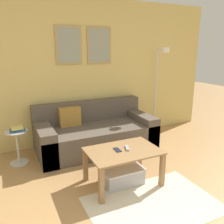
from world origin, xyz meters
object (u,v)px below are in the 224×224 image
(storage_bin, at_px, (122,175))
(remote_control, at_px, (127,148))
(book_stack, at_px, (17,129))
(floor_lamp, at_px, (159,84))
(coffee_table, at_px, (123,156))
(side_table, at_px, (17,144))
(couch, at_px, (95,133))
(cell_phone, at_px, (117,150))

(storage_bin, bearing_deg, remote_control, 3.22)
(book_stack, xyz_separation_m, remote_control, (1.22, -1.14, -0.08))
(book_stack, bearing_deg, floor_lamp, 5.32)
(coffee_table, height_order, remote_control, remote_control)
(coffee_table, bearing_deg, side_table, 135.32)
(couch, distance_m, storage_bin, 1.21)
(remote_control, bearing_deg, couch, 110.06)
(storage_bin, bearing_deg, book_stack, 135.01)
(storage_bin, distance_m, book_stack, 1.68)
(storage_bin, distance_m, cell_phone, 0.36)
(couch, height_order, coffee_table, couch)
(side_table, distance_m, book_stack, 0.24)
(storage_bin, xyz_separation_m, cell_phone, (-0.06, 0.02, 0.36))
(floor_lamp, height_order, cell_phone, floor_lamp)
(remote_control, bearing_deg, cell_phone, -165.13)
(floor_lamp, bearing_deg, side_table, -174.82)
(storage_bin, relative_size, cell_phone, 3.81)
(cell_phone, bearing_deg, coffee_table, -23.89)
(side_table, bearing_deg, floor_lamp, 5.18)
(book_stack, bearing_deg, couch, 2.45)
(side_table, distance_m, remote_control, 1.70)
(book_stack, bearing_deg, cell_phone, -46.00)
(floor_lamp, relative_size, cell_phone, 12.24)
(remote_control, bearing_deg, book_stack, 158.09)
(side_table, relative_size, remote_control, 3.48)
(couch, distance_m, side_table, 1.27)
(book_stack, relative_size, cell_phone, 1.56)
(floor_lamp, xyz_separation_m, cell_phone, (-1.61, -1.38, -0.55))
(floor_lamp, xyz_separation_m, side_table, (-2.72, -0.25, -0.71))
(coffee_table, relative_size, cell_phone, 6.49)
(remote_control, bearing_deg, coffee_table, -144.49)
(floor_lamp, distance_m, cell_phone, 2.19)
(side_table, xyz_separation_m, remote_control, (1.24, -1.15, 0.16))
(couch, relative_size, cell_phone, 14.24)
(floor_lamp, distance_m, side_table, 2.82)
(book_stack, xyz_separation_m, cell_phone, (1.09, -1.13, -0.08))
(couch, relative_size, remote_control, 13.29)
(book_stack, height_order, remote_control, book_stack)
(storage_bin, distance_m, remote_control, 0.37)
(couch, height_order, side_table, couch)
(storage_bin, bearing_deg, coffee_table, -56.68)
(couch, bearing_deg, remote_control, -91.11)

